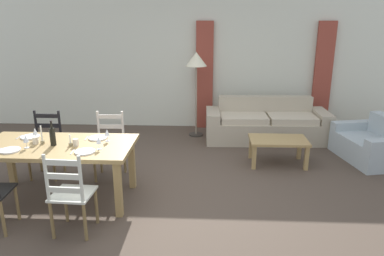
# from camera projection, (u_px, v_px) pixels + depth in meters

# --- Properties ---
(ground_plane) EXTENTS (9.60, 9.60, 0.02)m
(ground_plane) POSITION_uv_depth(u_px,v_px,m) (161.00, 197.00, 4.75)
(ground_plane) COLOR #4C3F33
(wall_far) EXTENTS (9.60, 0.16, 2.70)m
(wall_far) POSITION_uv_depth(u_px,v_px,m) (180.00, 63.00, 7.50)
(wall_far) COLOR silver
(wall_far) RESTS_ON ground_plane
(curtain_panel_left) EXTENTS (0.35, 0.08, 2.20)m
(curtain_panel_left) POSITION_uv_depth(u_px,v_px,m) (205.00, 76.00, 7.41)
(curtain_panel_left) COLOR brown
(curtain_panel_left) RESTS_ON ground_plane
(curtain_panel_right) EXTENTS (0.35, 0.08, 2.20)m
(curtain_panel_right) POSITION_uv_depth(u_px,v_px,m) (322.00, 77.00, 7.30)
(curtain_panel_right) COLOR brown
(curtain_panel_right) RESTS_ON ground_plane
(dining_table) EXTENTS (1.90, 0.96, 0.75)m
(dining_table) POSITION_uv_depth(u_px,v_px,m) (57.00, 151.00, 4.48)
(dining_table) COLOR #A5854F
(dining_table) RESTS_ON ground_plane
(dining_chair_near_right) EXTENTS (0.44, 0.42, 0.96)m
(dining_chair_near_right) POSITION_uv_depth(u_px,v_px,m) (71.00, 194.00, 3.79)
(dining_chair_near_right) COLOR beige
(dining_chair_near_right) RESTS_ON ground_plane
(dining_chair_far_left) EXTENTS (0.42, 0.40, 0.96)m
(dining_chair_far_left) POSITION_uv_depth(u_px,v_px,m) (46.00, 144.00, 5.26)
(dining_chair_far_left) COLOR black
(dining_chair_far_left) RESTS_ON ground_plane
(dining_chair_far_right) EXTENTS (0.43, 0.42, 0.96)m
(dining_chair_far_right) POSITION_uv_depth(u_px,v_px,m) (110.00, 145.00, 5.22)
(dining_chair_far_right) COLOR beige
(dining_chair_far_right) RESTS_ON ground_plane
(dinner_plate_near_left) EXTENTS (0.24, 0.24, 0.02)m
(dinner_plate_near_left) POSITION_uv_depth(u_px,v_px,m) (10.00, 150.00, 4.24)
(dinner_plate_near_left) COLOR white
(dinner_plate_near_left) RESTS_ON dining_table
(dinner_plate_near_right) EXTENTS (0.24, 0.24, 0.02)m
(dinner_plate_near_right) POSITION_uv_depth(u_px,v_px,m) (85.00, 152.00, 4.20)
(dinner_plate_near_right) COLOR white
(dinner_plate_near_right) RESTS_ON dining_table
(fork_near_right) EXTENTS (0.03, 0.17, 0.01)m
(fork_near_right) POSITION_uv_depth(u_px,v_px,m) (72.00, 152.00, 4.20)
(fork_near_right) COLOR silver
(fork_near_right) RESTS_ON dining_table
(dinner_plate_far_left) EXTENTS (0.24, 0.24, 0.02)m
(dinner_plate_far_left) POSITION_uv_depth(u_px,v_px,m) (30.00, 137.00, 4.72)
(dinner_plate_far_left) COLOR white
(dinner_plate_far_left) RESTS_ON dining_table
(fork_far_left) EXTENTS (0.02, 0.17, 0.01)m
(fork_far_left) POSITION_uv_depth(u_px,v_px,m) (19.00, 137.00, 4.72)
(fork_far_left) COLOR silver
(fork_far_left) RESTS_ON dining_table
(dinner_plate_far_right) EXTENTS (0.24, 0.24, 0.02)m
(dinner_plate_far_right) POSITION_uv_depth(u_px,v_px,m) (98.00, 138.00, 4.67)
(dinner_plate_far_right) COLOR white
(dinner_plate_far_right) RESTS_ON dining_table
(fork_far_right) EXTENTS (0.03, 0.17, 0.01)m
(fork_far_right) POSITION_uv_depth(u_px,v_px,m) (87.00, 138.00, 4.68)
(fork_far_right) COLOR silver
(fork_far_right) RESTS_ON dining_table
(wine_bottle) EXTENTS (0.07, 0.07, 0.32)m
(wine_bottle) POSITION_uv_depth(u_px,v_px,m) (53.00, 136.00, 4.40)
(wine_bottle) COLOR black
(wine_bottle) RESTS_ON dining_table
(wine_glass_near_left) EXTENTS (0.06, 0.06, 0.16)m
(wine_glass_near_left) POSITION_uv_depth(u_px,v_px,m) (26.00, 139.00, 4.30)
(wine_glass_near_left) COLOR white
(wine_glass_near_left) RESTS_ON dining_table
(wine_glass_near_right) EXTENTS (0.06, 0.06, 0.16)m
(wine_glass_near_right) POSITION_uv_depth(u_px,v_px,m) (99.00, 141.00, 4.26)
(wine_glass_near_right) COLOR white
(wine_glass_near_right) RESTS_ON dining_table
(wine_glass_far_left) EXTENTS (0.06, 0.06, 0.16)m
(wine_glass_far_left) POSITION_uv_depth(u_px,v_px,m) (35.00, 132.00, 4.59)
(wine_glass_far_left) COLOR white
(wine_glass_far_left) RESTS_ON dining_table
(wine_glass_far_right) EXTENTS (0.06, 0.06, 0.16)m
(wine_glass_far_right) POSITION_uv_depth(u_px,v_px,m) (107.00, 133.00, 4.54)
(wine_glass_far_right) COLOR white
(wine_glass_far_right) RESTS_ON dining_table
(coffee_cup_primary) EXTENTS (0.07, 0.07, 0.09)m
(coffee_cup_primary) POSITION_uv_depth(u_px,v_px,m) (76.00, 142.00, 4.40)
(coffee_cup_primary) COLOR beige
(coffee_cup_primary) RESTS_ON dining_table
(coffee_cup_secondary) EXTENTS (0.07, 0.07, 0.09)m
(coffee_cup_secondary) POSITION_uv_depth(u_px,v_px,m) (35.00, 140.00, 4.46)
(coffee_cup_secondary) COLOR beige
(coffee_cup_secondary) RESTS_ON dining_table
(candle_tall) EXTENTS (0.05, 0.05, 0.23)m
(candle_tall) POSITION_uv_depth(u_px,v_px,m) (42.00, 139.00, 4.47)
(candle_tall) COLOR #998C66
(candle_tall) RESTS_ON dining_table
(candle_short) EXTENTS (0.05, 0.05, 0.14)m
(candle_short) POSITION_uv_depth(u_px,v_px,m) (70.00, 143.00, 4.40)
(candle_short) COLOR #998C66
(candle_short) RESTS_ON dining_table
(couch) EXTENTS (2.30, 0.87, 0.80)m
(couch) POSITION_uv_depth(u_px,v_px,m) (266.00, 125.00, 6.88)
(couch) COLOR tan
(couch) RESTS_ON ground_plane
(coffee_table) EXTENTS (0.90, 0.56, 0.42)m
(coffee_table) POSITION_uv_depth(u_px,v_px,m) (278.00, 143.00, 5.70)
(coffee_table) COLOR #A5854F
(coffee_table) RESTS_ON ground_plane
(armchair_upholstered) EXTENTS (1.01, 1.30, 0.72)m
(armchair_upholstered) POSITION_uv_depth(u_px,v_px,m) (373.00, 145.00, 5.90)
(armchair_upholstered) COLOR #A5B2B6
(armchair_upholstered) RESTS_ON ground_plane
(standing_lamp) EXTENTS (0.40, 0.40, 1.64)m
(standing_lamp) POSITION_uv_depth(u_px,v_px,m) (196.00, 64.00, 6.79)
(standing_lamp) COLOR #332D28
(standing_lamp) RESTS_ON ground_plane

